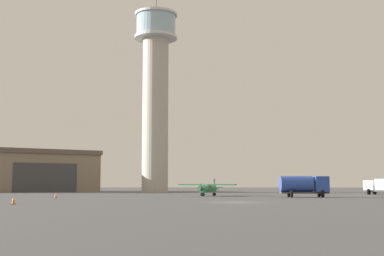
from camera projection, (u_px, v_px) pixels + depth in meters
The scene contains 7 objects.
ground_plane at pixel (235, 202), 50.64m from camera, with size 400.00×400.00×0.00m, color #545456.
control_tower at pixel (156, 88), 109.17m from camera, with size 9.20×9.20×42.63m.
hangar at pixel (35, 171), 116.17m from camera, with size 31.22×28.98×9.26m.
airplane_green at pixel (208, 188), 75.84m from camera, with size 8.62×6.82×2.59m.
truck_fuel_tanker_blue at pixel (304, 185), 69.14m from camera, with size 6.43×3.05×2.86m.
traffic_cone_near_left at pixel (56, 195), 65.21m from camera, with size 0.36×0.36×0.73m.
traffic_cone_near_right at pixel (13, 200), 45.58m from camera, with size 0.36×0.36×0.74m.
Camera 1 is at (-4.27, -51.14, 1.83)m, focal length 47.73 mm.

